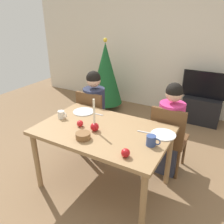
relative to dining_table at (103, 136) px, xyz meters
The scene contains 20 objects.
ground_plane 0.67m from the dining_table, ahead, with size 7.68×7.68×0.00m, color brown.
back_wall 2.68m from the dining_table, 90.00° to the left, with size 6.40×0.10×2.60m, color beige.
dining_table is the anchor object (origin of this frame).
chair_left 0.82m from the dining_table, 131.12° to the left, with size 0.40×0.40×0.90m.
chair_right 0.84m from the dining_table, 47.61° to the left, with size 0.40×0.40×0.90m.
person_left_child 0.84m from the dining_table, 129.65° to the left, with size 0.30×0.30×1.17m.
person_right_child 0.85m from the dining_table, 49.08° to the left, with size 0.30×0.30×1.17m.
tv_stand 2.44m from the dining_table, 73.10° to the left, with size 0.64×0.40×0.48m, color black.
tv 2.41m from the dining_table, 73.10° to the left, with size 0.79×0.05×0.46m.
christmas_tree 2.29m from the dining_table, 119.95° to the left, with size 0.66×0.66×1.43m.
candle_centerpiece 0.18m from the dining_table, 127.23° to the right, with size 0.09×0.09×0.35m.
plate_left 0.51m from the dining_table, 149.52° to the left, with size 0.26×0.26×0.01m, color silver.
plate_right 0.63m from the dining_table, 17.73° to the left, with size 0.25×0.25×0.01m, color white.
mug_left 0.57m from the dining_table, behind, with size 0.12×0.08×0.09m.
mug_right 0.58m from the dining_table, ahead, with size 0.14×0.09×0.10m.
fork_left 0.40m from the dining_table, 133.00° to the left, with size 0.18×0.01×0.01m, color silver.
fork_right 0.46m from the dining_table, 19.03° to the left, with size 0.18×0.01×0.01m, color silver.
bowl_walnuts 0.29m from the dining_table, 104.52° to the right, with size 0.15×0.15×0.06m, color brown.
apple_near_candle 0.55m from the dining_table, 37.44° to the right, with size 0.08×0.08×0.08m, color #B11418.
apple_by_left_plate 0.28m from the dining_table, 164.60° to the right, with size 0.07×0.07×0.07m, color red.
Camera 1 is at (1.11, -1.79, 1.91)m, focal length 36.23 mm.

